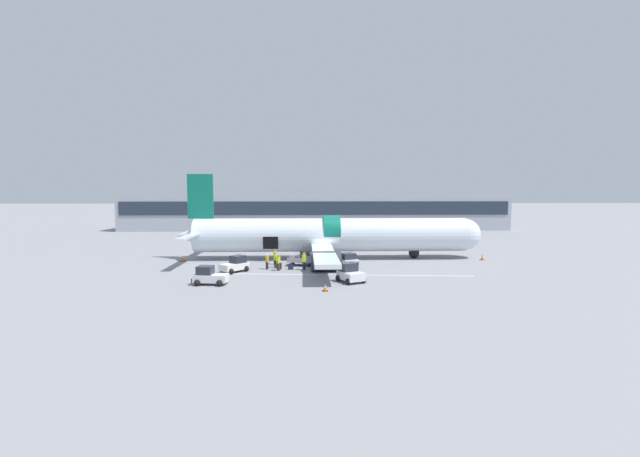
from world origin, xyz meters
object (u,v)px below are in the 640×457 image
(ground_crew_loader_b, at_px, (267,261))
(suitcase_on_tarmac_upright, at_px, (291,267))
(airplane, at_px, (328,235))
(baggage_tug_rear, at_px, (346,260))
(baggage_tug_mid, at_px, (209,277))
(ground_crew_supervisor, at_px, (275,257))
(ground_crew_loader_a, at_px, (275,260))
(baggage_cart_loading, at_px, (302,261))
(baggage_tug_lead, at_px, (350,274))
(suitcase_on_tarmac_spare, at_px, (279,266))
(baggage_tug_spare, at_px, (235,265))
(ground_crew_helper, at_px, (279,262))
(ground_crew_driver, at_px, (304,261))

(ground_crew_loader_b, relative_size, suitcase_on_tarmac_upright, 2.58)
(airplane, bearing_deg, baggage_tug_rear, -71.57)
(suitcase_on_tarmac_upright, bearing_deg, baggage_tug_mid, -134.90)
(baggage_tug_rear, height_order, ground_crew_supervisor, ground_crew_supervisor)
(airplane, distance_m, ground_crew_loader_a, 8.46)
(baggage_tug_rear, xyz_separation_m, baggage_cart_loading, (-4.70, 0.23, -0.12))
(ground_crew_loader_a, bearing_deg, baggage_tug_mid, -122.52)
(ground_crew_supervisor, bearing_deg, ground_crew_loader_b, -101.91)
(ground_crew_loader_a, relative_size, ground_crew_supervisor, 0.96)
(baggage_tug_lead, distance_m, ground_crew_loader_a, 10.22)
(suitcase_on_tarmac_spare, bearing_deg, suitcase_on_tarmac_upright, -14.30)
(suitcase_on_tarmac_upright, bearing_deg, baggage_tug_rear, 19.67)
(ground_crew_loader_a, height_order, suitcase_on_tarmac_upright, ground_crew_loader_a)
(airplane, distance_m, suitcase_on_tarmac_spare, 8.99)
(baggage_tug_lead, bearing_deg, ground_crew_supervisor, 127.67)
(baggage_tug_spare, bearing_deg, ground_crew_loader_b, 22.57)
(baggage_tug_rear, height_order, ground_crew_helper, ground_crew_helper)
(baggage_tug_lead, xyz_separation_m, ground_crew_loader_b, (-7.81, 6.42, 0.13))
(baggage_tug_spare, height_order, ground_crew_driver, ground_crew_driver)
(baggage_tug_spare, bearing_deg, suitcase_on_tarmac_spare, 17.24)
(airplane, relative_size, baggage_tug_lead, 12.39)
(ground_crew_supervisor, bearing_deg, suitcase_on_tarmac_spare, -78.16)
(baggage_cart_loading, relative_size, ground_crew_helper, 2.37)
(baggage_cart_loading, height_order, ground_crew_helper, ground_crew_helper)
(airplane, bearing_deg, baggage_tug_spare, -139.99)
(baggage_tug_mid, bearing_deg, suitcase_on_tarmac_upright, 45.10)
(ground_crew_driver, bearing_deg, suitcase_on_tarmac_upright, 170.69)
(baggage_cart_loading, xyz_separation_m, suitcase_on_tarmac_upright, (-1.16, -2.32, -0.24))
(baggage_tug_lead, relative_size, suitcase_on_tarmac_spare, 3.74)
(ground_crew_supervisor, bearing_deg, suitcase_on_tarmac_upright, -60.36)
(ground_crew_loader_b, xyz_separation_m, ground_crew_supervisor, (0.61, 2.90, 0.03))
(baggage_tug_spare, relative_size, ground_crew_driver, 1.74)
(baggage_cart_loading, bearing_deg, ground_crew_driver, -85.80)
(baggage_tug_rear, xyz_separation_m, ground_crew_driver, (-4.51, -2.32, 0.31))
(ground_crew_supervisor, relative_size, suitcase_on_tarmac_upright, 2.68)
(baggage_tug_lead, bearing_deg, baggage_tug_mid, -177.35)
(ground_crew_loader_b, bearing_deg, ground_crew_supervisor, 78.09)
(baggage_tug_spare, relative_size, ground_crew_loader_a, 1.94)
(baggage_tug_spare, xyz_separation_m, baggage_cart_loading, (6.58, 3.33, -0.18))
(baggage_cart_loading, bearing_deg, baggage_tug_mid, -131.01)
(ground_crew_supervisor, bearing_deg, baggage_tug_mid, -116.45)
(baggage_tug_lead, height_order, suitcase_on_tarmac_upright, baggage_tug_lead)
(baggage_tug_mid, bearing_deg, ground_crew_loader_b, 58.34)
(ground_crew_loader_b, xyz_separation_m, suitcase_on_tarmac_spare, (1.21, 0.06, -0.50))
(ground_crew_loader_a, bearing_deg, suitcase_on_tarmac_upright, -37.37)
(ground_crew_loader_b, distance_m, suitcase_on_tarmac_spare, 1.31)
(baggage_cart_loading, relative_size, ground_crew_supervisor, 2.33)
(baggage_tug_lead, distance_m, baggage_tug_mid, 12.13)
(baggage_tug_rear, bearing_deg, ground_crew_loader_a, -173.49)
(suitcase_on_tarmac_upright, xyz_separation_m, suitcase_on_tarmac_spare, (-1.20, 0.30, 0.08))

